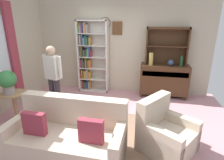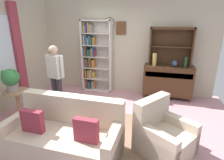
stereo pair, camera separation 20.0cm
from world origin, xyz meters
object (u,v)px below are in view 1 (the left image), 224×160
at_px(vase_round, 171,63).
at_px(armchair_floral, 165,134).
at_px(bookshelf, 91,57).
at_px(couch_floral, 68,137).
at_px(vase_tall, 151,59).
at_px(bottle_wine, 181,61).
at_px(sideboard, 164,79).
at_px(sideboard_hutch, 167,41).
at_px(potted_plant_large, 7,81).
at_px(plant_stand, 15,103).
at_px(person_reading, 53,75).

bearing_deg(vase_round, armchair_floral, -96.20).
bearing_deg(bookshelf, couch_floral, -79.76).
height_order(vase_tall, bottle_wine, vase_tall).
height_order(sideboard, bottle_wine, bottle_wine).
height_order(sideboard_hutch, couch_floral, sideboard_hutch).
bearing_deg(bookshelf, potted_plant_large, -116.99).
relative_size(bottle_wine, plant_stand, 0.43).
xyz_separation_m(vase_tall, potted_plant_large, (-2.85, -1.97, -0.16)).
bearing_deg(couch_floral, plant_stand, 154.03).
height_order(sideboard_hutch, vase_round, sideboard_hutch).
height_order(sideboard_hutch, vase_tall, sideboard_hutch).
bearing_deg(vase_round, sideboard, 152.83).
bearing_deg(couch_floral, bookshelf, 100.24).
xyz_separation_m(bookshelf, person_reading, (-0.40, -1.51, -0.13)).
bearing_deg(couch_floral, sideboard, 59.10).
bearing_deg(sideboard_hutch, bottle_wine, -26.96).
relative_size(sideboard, potted_plant_large, 2.62).
height_order(bottle_wine, person_reading, person_reading).
bearing_deg(vase_tall, bottle_wine, -0.66).
bearing_deg(bottle_wine, bookshelf, 176.17).
height_order(vase_round, couch_floral, vase_round).
height_order(bookshelf, sideboard, bookshelf).
xyz_separation_m(bottle_wine, potted_plant_large, (-3.63, -1.96, -0.13)).
bearing_deg(plant_stand, bottle_wine, 27.80).
bearing_deg(armchair_floral, vase_round, 83.80).
bearing_deg(sideboard, plant_stand, -148.24).
bearing_deg(person_reading, vase_round, 26.87).
relative_size(vase_round, potted_plant_large, 0.34).
bearing_deg(potted_plant_large, vase_round, 30.46).
bearing_deg(sideboard, potted_plant_large, -147.69).
bearing_deg(bottle_wine, vase_round, 175.05).
distance_m(sideboard_hutch, plant_stand, 4.00).
bearing_deg(plant_stand, bookshelf, 63.02).
xyz_separation_m(couch_floral, plant_stand, (-1.56, 0.76, 0.08)).
height_order(sideboard, sideboard_hutch, sideboard_hutch).
distance_m(couch_floral, person_reading, 1.71).
xyz_separation_m(bookshelf, sideboard_hutch, (2.15, 0.03, 0.52)).
xyz_separation_m(sideboard_hutch, person_reading, (-2.56, -1.54, -0.65)).
bearing_deg(armchair_floral, couch_floral, -164.67).
bearing_deg(person_reading, bottle_wine, 24.43).
xyz_separation_m(vase_tall, bottle_wine, (0.78, -0.01, -0.03)).
distance_m(bookshelf, potted_plant_large, 2.39).
height_order(armchair_floral, potted_plant_large, potted_plant_large).
xyz_separation_m(bottle_wine, couch_floral, (-2.03, -2.66, -0.74)).
bearing_deg(bottle_wine, couch_floral, -127.44).
bearing_deg(vase_round, person_reading, -153.13).
bearing_deg(sideboard, bookshelf, 177.85).
distance_m(plant_stand, potted_plant_large, 0.54).
relative_size(sideboard_hutch, vase_tall, 3.33).
distance_m(bookshelf, couch_floral, 2.96).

